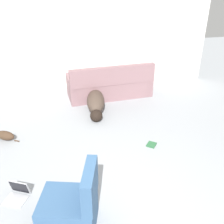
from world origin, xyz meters
name	(u,v)px	position (x,y,z in m)	size (l,w,h in m)	color
wall_back	(77,39)	(0.00, 4.57, 1.35)	(7.24, 0.06, 2.70)	silver
couch	(110,86)	(0.70, 3.92, 0.28)	(2.13, 0.93, 0.87)	gray
dog	(96,102)	(0.20, 3.21, 0.19)	(0.56, 1.48, 0.40)	#4C3D33
cat	(4,135)	(-1.69, 2.43, 0.09)	(0.53, 0.36, 0.18)	#473323
laptop_open	(18,193)	(-1.32, 0.88, 0.08)	(0.38, 0.38, 0.23)	#B7B7BC
book_green	(151,145)	(0.93, 1.59, 0.01)	(0.23, 0.23, 0.02)	#2D663D
side_chair	(72,209)	(-0.62, 0.23, 0.29)	(0.78, 0.70, 0.88)	#385B84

